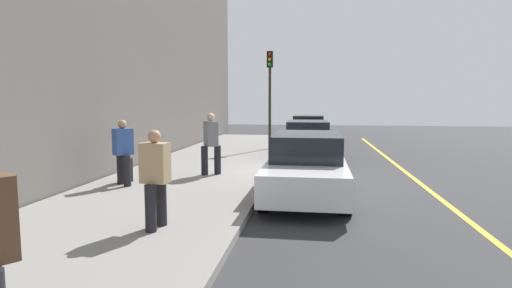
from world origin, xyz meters
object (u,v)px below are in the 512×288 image
object	(u,v)px
parked_car_navy	(307,140)
rolling_suitcase	(126,170)
pedestrian_grey_coat	(211,142)
pedestrian_tan_coat	(155,176)
parked_car_maroon	(308,129)
parked_car_white	(307,165)
pedestrian_blue_coat	(123,151)
traffic_light_pole	(270,83)

from	to	relation	value
parked_car_navy	rolling_suitcase	bearing A→B (deg)	-37.50
pedestrian_grey_coat	pedestrian_tan_coat	distance (m)	5.11
parked_car_maroon	parked_car_white	xyz separation A→B (m)	(12.81, 0.14, -0.00)
parked_car_navy	parked_car_white	world-z (taller)	same
pedestrian_blue_coat	traffic_light_pole	world-z (taller)	traffic_light_pole
pedestrian_blue_coat	traffic_light_pole	distance (m)	9.20
parked_car_maroon	pedestrian_grey_coat	xyz separation A→B (m)	(11.04, -2.66, 0.35)
parked_car_maroon	pedestrian_tan_coat	distance (m)	16.30
pedestrian_grey_coat	traffic_light_pole	size ratio (longest dim) A/B	0.41
parked_car_maroon	pedestrian_grey_coat	bearing A→B (deg)	-13.54
parked_car_navy	pedestrian_tan_coat	xyz separation A→B (m)	(9.73, -2.36, 0.28)
pedestrian_blue_coat	rolling_suitcase	world-z (taller)	pedestrian_blue_coat
parked_car_navy	parked_car_white	bearing A→B (deg)	0.83
traffic_light_pole	rolling_suitcase	xyz separation A→B (m)	(8.16, -2.94, -2.61)
parked_car_maroon	parked_car_white	world-z (taller)	same
traffic_light_pole	parked_car_navy	bearing A→B (deg)	39.34
pedestrian_blue_coat	pedestrian_tan_coat	world-z (taller)	same
parked_car_maroon	rolling_suitcase	size ratio (longest dim) A/B	4.79
pedestrian_tan_coat	parked_car_maroon	bearing A→B (deg)	171.85
parked_car_maroon	pedestrian_grey_coat	distance (m)	11.36
parked_car_navy	pedestrian_grey_coat	size ratio (longest dim) A/B	2.47
pedestrian_blue_coat	rolling_suitcase	distance (m)	0.69
pedestrian_tan_coat	rolling_suitcase	distance (m)	4.36
parked_car_navy	pedestrian_blue_coat	world-z (taller)	pedestrian_blue_coat
parked_car_white	pedestrian_blue_coat	distance (m)	4.64
pedestrian_blue_coat	pedestrian_grey_coat	xyz separation A→B (m)	(-1.79, 1.83, 0.07)
parked_car_maroon	pedestrian_tan_coat	bearing A→B (deg)	-8.15
pedestrian_blue_coat	pedestrian_grey_coat	bearing A→B (deg)	134.31
parked_car_maroon	pedestrian_grey_coat	size ratio (longest dim) A/B	2.62
pedestrian_blue_coat	traffic_light_pole	bearing A→B (deg)	161.65
parked_car_navy	parked_car_maroon	bearing A→B (deg)	-179.55
parked_car_white	pedestrian_tan_coat	xyz separation A→B (m)	(3.33, -2.45, 0.28)
parked_car_maroon	pedestrian_tan_coat	size ratio (longest dim) A/B	2.82
rolling_suitcase	pedestrian_grey_coat	bearing A→B (deg)	126.31
pedestrian_grey_coat	traffic_light_pole	world-z (taller)	traffic_light_pole
rolling_suitcase	pedestrian_blue_coat	bearing A→B (deg)	17.29
pedestrian_grey_coat	traffic_light_pole	bearing A→B (deg)	171.61
parked_car_white	parked_car_maroon	bearing A→B (deg)	-179.36
parked_car_maroon	pedestrian_blue_coat	bearing A→B (deg)	-19.29
parked_car_navy	pedestrian_tan_coat	size ratio (longest dim) A/B	2.66
parked_car_white	pedestrian_grey_coat	xyz separation A→B (m)	(-1.77, -2.80, 0.35)
parked_car_navy	pedestrian_grey_coat	distance (m)	5.38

